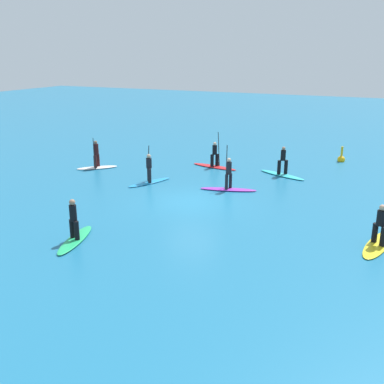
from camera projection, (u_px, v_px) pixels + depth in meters
name	position (u px, v px, depth m)	size (l,w,h in m)	color
ground_plane	(192.00, 202.00, 22.50)	(120.00, 120.00, 0.00)	#1E6B93
surfer_on_blue_board	(149.00, 175.00, 25.56)	(1.62, 2.91, 2.14)	#1E8CD1
surfer_on_white_board	(97.00, 161.00, 28.78)	(2.36, 2.30, 2.00)	white
surfer_on_yellow_board	(379.00, 236.00, 17.28)	(1.29, 3.23, 1.67)	yellow
surfer_on_teal_board	(282.00, 169.00, 27.08)	(3.19, 1.83, 1.78)	#33C6CC
surfer_on_red_board	(215.00, 162.00, 29.06)	(3.28, 1.23, 2.31)	red
surfer_on_green_board	(75.00, 232.00, 17.73)	(1.43, 3.02, 1.73)	#23B266
surfer_on_purple_board	(228.00, 183.00, 24.21)	(3.08, 1.42, 2.39)	purple
marker_buoy	(341.00, 159.00, 30.66)	(0.51, 0.51, 1.16)	yellow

